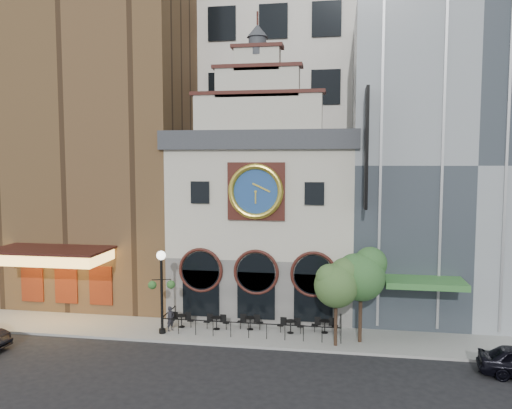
{
  "coord_description": "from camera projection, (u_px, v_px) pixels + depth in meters",
  "views": [
    {
      "loc": [
        5.03,
        -26.57,
        10.37
      ],
      "look_at": [
        -0.35,
        6.0,
        7.55
      ],
      "focal_mm": 35.0,
      "sensor_mm": 36.0,
      "label": 1
    }
  ],
  "objects": [
    {
      "name": "ground",
      "position": [
        245.0,
        348.0,
        27.82
      ],
      "size": [
        120.0,
        120.0,
        0.0
      ],
      "primitive_type": "plane",
      "color": "black",
      "rests_on": "ground"
    },
    {
      "name": "sidewalk",
      "position": [
        252.0,
        332.0,
        30.27
      ],
      "size": [
        44.0,
        5.0,
        0.15
      ],
      "primitive_type": "cube",
      "color": "gray",
      "rests_on": "ground"
    },
    {
      "name": "clock_building",
      "position": [
        265.0,
        215.0,
        34.94
      ],
      "size": [
        12.6,
        8.78,
        18.65
      ],
      "color": "#605E5B",
      "rests_on": "ground"
    },
    {
      "name": "theater_building",
      "position": [
        104.0,
        133.0,
        38.65
      ],
      "size": [
        14.0,
        15.6,
        25.0
      ],
      "color": "brown",
      "rests_on": "ground"
    },
    {
      "name": "retail_building",
      "position": [
        454.0,
        165.0,
        34.66
      ],
      "size": [
        14.0,
        14.4,
        20.0
      ],
      "color": "gray",
      "rests_on": "ground"
    },
    {
      "name": "office_tower",
      "position": [
        285.0,
        57.0,
        45.77
      ],
      "size": [
        20.0,
        16.0,
        40.0
      ],
      "primitive_type": "cube",
      "color": "silver",
      "rests_on": "ground"
    },
    {
      "name": "cafe_railing",
      "position": [
        252.0,
        323.0,
        30.22
      ],
      "size": [
        10.6,
        2.6,
        0.9
      ],
      "primitive_type": null,
      "color": "black",
      "rests_on": "sidewalk"
    },
    {
      "name": "bistro_0",
      "position": [
        182.0,
        320.0,
        30.88
      ],
      "size": [
        1.58,
        0.68,
        0.9
      ],
      "color": "black",
      "rests_on": "sidewalk"
    },
    {
      "name": "bistro_1",
      "position": [
        217.0,
        322.0,
        30.48
      ],
      "size": [
        1.58,
        0.68,
        0.9
      ],
      "color": "black",
      "rests_on": "sidewalk"
    },
    {
      "name": "bistro_2",
      "position": [
        250.0,
        322.0,
        30.44
      ],
      "size": [
        1.58,
        0.68,
        0.9
      ],
      "color": "black",
      "rests_on": "sidewalk"
    },
    {
      "name": "bistro_3",
      "position": [
        290.0,
        326.0,
        29.8
      ],
      "size": [
        1.58,
        0.68,
        0.9
      ],
      "color": "black",
      "rests_on": "sidewalk"
    },
    {
      "name": "bistro_4",
      "position": [
        325.0,
        325.0,
        29.84
      ],
      "size": [
        1.58,
        0.68,
        0.9
      ],
      "color": "black",
      "rests_on": "sidewalk"
    },
    {
      "name": "pedestrian",
      "position": [
        170.0,
        319.0,
        30.21
      ],
      "size": [
        0.58,
        0.65,
        1.5
      ],
      "primitive_type": "imported",
      "rotation": [
        0.0,
        0.0,
        1.07
      ],
      "color": "#222227",
      "rests_on": "sidewalk"
    },
    {
      "name": "lamppost",
      "position": [
        162.0,
        283.0,
        29.55
      ],
      "size": [
        1.55,
        0.81,
        4.99
      ],
      "rotation": [
        0.0,
        0.0,
        0.28
      ],
      "color": "black",
      "rests_on": "sidewalk"
    },
    {
      "name": "tree_left",
      "position": [
        337.0,
        282.0,
        27.56
      ],
      "size": [
        2.55,
        2.46,
        4.92
      ],
      "color": "#382619",
      "rests_on": "sidewalk"
    },
    {
      "name": "tree_right",
      "position": [
        362.0,
        273.0,
        28.08
      ],
      "size": [
        2.82,
        2.71,
        5.43
      ],
      "color": "#382619",
      "rests_on": "sidewalk"
    }
  ]
}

